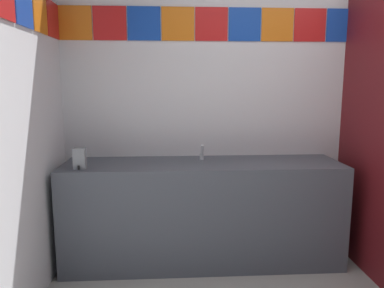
# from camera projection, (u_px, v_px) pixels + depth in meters

# --- Properties ---
(wall_back) EXTENTS (4.24, 0.09, 2.87)m
(wall_back) POSITION_uv_depth(u_px,v_px,m) (305.00, 89.00, 3.31)
(wall_back) COLOR silver
(wall_back) RESTS_ON ground_plane
(vanity_counter) EXTENTS (2.26, 0.58, 0.85)m
(vanity_counter) POSITION_uv_depth(u_px,v_px,m) (203.00, 212.00, 3.10)
(vanity_counter) COLOR #4C515B
(vanity_counter) RESTS_ON ground_plane
(faucet_center) EXTENTS (0.04, 0.10, 0.14)m
(faucet_center) POSITION_uv_depth(u_px,v_px,m) (202.00, 154.00, 3.11)
(faucet_center) COLOR silver
(faucet_center) RESTS_ON vanity_counter
(soap_dispenser) EXTENTS (0.09, 0.09, 0.16)m
(soap_dispenser) POSITION_uv_depth(u_px,v_px,m) (80.00, 159.00, 2.79)
(soap_dispenser) COLOR gray
(soap_dispenser) RESTS_ON vanity_counter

